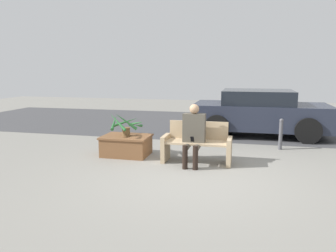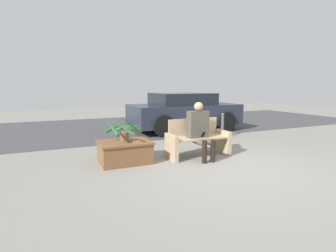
{
  "view_description": "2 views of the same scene",
  "coord_description": "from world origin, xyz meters",
  "px_view_note": "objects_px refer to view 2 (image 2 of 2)",
  "views": [
    {
      "loc": [
        0.86,
        -5.61,
        1.92
      ],
      "look_at": [
        -0.75,
        1.11,
        0.72
      ],
      "focal_mm": 35.0,
      "sensor_mm": 36.0,
      "label": 1
    },
    {
      "loc": [
        -3.07,
        -4.0,
        1.57
      ],
      "look_at": [
        -0.72,
        1.23,
        0.69
      ],
      "focal_mm": 28.0,
      "sensor_mm": 36.0,
      "label": 2
    }
  ],
  "objects_px": {
    "bench": "(197,139)",
    "planter_box": "(125,151)",
    "person_seated": "(200,128)",
    "parked_car": "(184,111)",
    "bollard_post": "(223,125)",
    "potted_plant": "(125,129)"
  },
  "relations": [
    {
      "from": "bench",
      "to": "planter_box",
      "type": "bearing_deg",
      "value": 174.17
    },
    {
      "from": "bench",
      "to": "person_seated",
      "type": "height_order",
      "value": "person_seated"
    },
    {
      "from": "person_seated",
      "to": "parked_car",
      "type": "height_order",
      "value": "parked_car"
    },
    {
      "from": "planter_box",
      "to": "bollard_post",
      "type": "relative_size",
      "value": 1.39
    },
    {
      "from": "parked_car",
      "to": "planter_box",
      "type": "bearing_deg",
      "value": -133.87
    },
    {
      "from": "person_seated",
      "to": "potted_plant",
      "type": "xyz_separation_m",
      "value": [
        -1.57,
        0.34,
        0.02
      ]
    },
    {
      "from": "person_seated",
      "to": "planter_box",
      "type": "distance_m",
      "value": 1.67
    },
    {
      "from": "person_seated",
      "to": "planter_box",
      "type": "height_order",
      "value": "person_seated"
    },
    {
      "from": "planter_box",
      "to": "bollard_post",
      "type": "distance_m",
      "value": 3.7
    },
    {
      "from": "potted_plant",
      "to": "parked_car",
      "type": "relative_size",
      "value": 0.21
    },
    {
      "from": "bench",
      "to": "parked_car",
      "type": "distance_m",
      "value": 3.55
    },
    {
      "from": "person_seated",
      "to": "planter_box",
      "type": "relative_size",
      "value": 1.16
    },
    {
      "from": "person_seated",
      "to": "parked_car",
      "type": "relative_size",
      "value": 0.32
    },
    {
      "from": "person_seated",
      "to": "parked_car",
      "type": "xyz_separation_m",
      "value": [
        1.41,
        3.44,
        0.0
      ]
    },
    {
      "from": "bench",
      "to": "bollard_post",
      "type": "distance_m",
      "value": 2.38
    },
    {
      "from": "potted_plant",
      "to": "bollard_post",
      "type": "xyz_separation_m",
      "value": [
        3.42,
        1.38,
        -0.3
      ]
    },
    {
      "from": "bench",
      "to": "potted_plant",
      "type": "height_order",
      "value": "potted_plant"
    },
    {
      "from": "planter_box",
      "to": "bollard_post",
      "type": "xyz_separation_m",
      "value": [
        3.43,
        1.39,
        0.15
      ]
    },
    {
      "from": "planter_box",
      "to": "bollard_post",
      "type": "bearing_deg",
      "value": 22.0
    },
    {
      "from": "bollard_post",
      "to": "potted_plant",
      "type": "bearing_deg",
      "value": -158.01
    },
    {
      "from": "parked_car",
      "to": "potted_plant",
      "type": "bearing_deg",
      "value": -133.83
    },
    {
      "from": "bench",
      "to": "bollard_post",
      "type": "bearing_deg",
      "value": 40.73
    }
  ]
}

